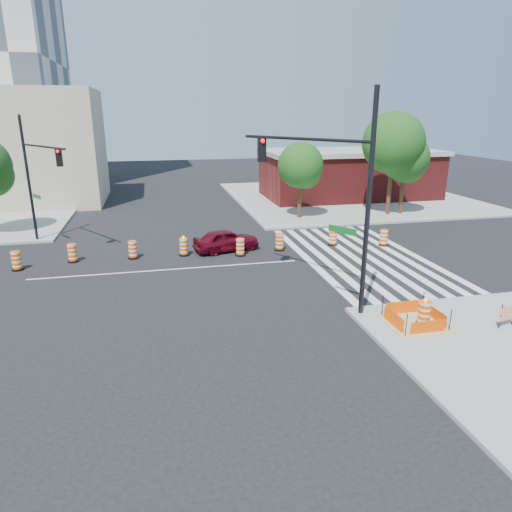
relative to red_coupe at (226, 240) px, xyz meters
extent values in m
plane|color=black|center=(-3.55, -2.78, -0.67)|extent=(120.00, 120.00, 0.00)
cube|color=gray|center=(14.45, 15.22, -0.59)|extent=(22.00, 22.00, 0.15)
cube|color=silver|center=(4.25, -2.78, -0.66)|extent=(0.45, 13.50, 0.01)
cube|color=silver|center=(5.15, -2.78, -0.66)|extent=(0.45, 13.50, 0.01)
cube|color=silver|center=(6.05, -2.78, -0.66)|extent=(0.45, 13.50, 0.01)
cube|color=silver|center=(6.95, -2.78, -0.66)|extent=(0.45, 13.50, 0.01)
cube|color=silver|center=(7.85, -2.78, -0.66)|extent=(0.45, 13.50, 0.01)
cube|color=silver|center=(8.75, -2.78, -0.66)|extent=(0.45, 13.50, 0.01)
cube|color=silver|center=(9.65, -2.78, -0.66)|extent=(0.45, 13.50, 0.01)
cube|color=silver|center=(10.55, -2.78, -0.66)|extent=(0.45, 13.50, 0.01)
cube|color=silver|center=(-3.55, -2.78, -0.66)|extent=(14.00, 0.12, 0.01)
cube|color=tan|center=(5.45, -11.78, -0.49)|extent=(2.20, 2.20, 0.05)
cube|color=#F15004|center=(5.45, -12.68, -0.24)|extent=(1.44, 0.02, 0.55)
cube|color=#F15004|center=(5.45, -10.88, -0.24)|extent=(1.44, 0.02, 0.55)
cube|color=#F15004|center=(4.55, -11.78, -0.24)|extent=(0.02, 1.44, 0.55)
cube|color=#F15004|center=(6.35, -11.78, -0.24)|extent=(0.02, 1.44, 0.55)
cylinder|color=black|center=(4.55, -12.68, -0.07)|extent=(0.04, 0.04, 0.90)
cylinder|color=black|center=(6.35, -12.68, -0.07)|extent=(0.04, 0.04, 0.90)
cylinder|color=black|center=(4.55, -10.88, -0.07)|extent=(0.04, 0.04, 0.90)
cylinder|color=black|center=(6.35, -10.88, -0.07)|extent=(0.04, 0.04, 0.90)
cube|color=maroon|center=(14.45, 15.22, 1.43)|extent=(16.00, 8.00, 4.20)
cube|color=gray|center=(14.45, 15.22, 3.73)|extent=(16.50, 8.50, 0.40)
cube|color=tan|center=(-15.55, 19.22, 4.33)|extent=(14.00, 10.00, 10.00)
imported|color=#560715|center=(0.00, 0.00, 0.00)|extent=(4.19, 2.46, 1.34)
cylinder|color=black|center=(3.87, -10.36, 3.85)|extent=(0.20, 0.20, 8.73)
cylinder|color=black|center=(2.07, -7.62, 6.25)|extent=(3.71, 5.55, 0.13)
cube|color=black|center=(0.82, -5.71, 5.70)|extent=(0.35, 0.31, 1.09)
sphere|color=#FF0C0C|center=(0.82, -5.89, 6.09)|extent=(0.20, 0.20, 0.20)
cube|color=#0C591E|center=(3.27, -9.45, 2.76)|extent=(0.76, 1.12, 0.27)
cylinder|color=black|center=(-11.61, 4.81, 3.33)|extent=(0.17, 0.17, 7.70)
cylinder|color=black|center=(-10.03, 2.40, 5.45)|extent=(3.27, 4.89, 0.12)
cube|color=black|center=(-8.92, 0.71, 4.97)|extent=(0.31, 0.27, 0.96)
sphere|color=#FF0C0C|center=(-8.92, 0.53, 5.31)|extent=(0.17, 0.17, 0.17)
cube|color=#0C591E|center=(-11.08, 4.01, 2.37)|extent=(0.67, 0.99, 0.24)
cylinder|color=black|center=(5.70, -11.99, -0.47)|extent=(0.58, 0.58, 0.10)
cylinder|color=#F85005|center=(5.70, -11.99, 0.01)|extent=(0.46, 0.46, 0.92)
sphere|color=#FF990C|center=(5.70, -11.99, 0.54)|extent=(0.15, 0.15, 0.15)
cube|color=#F85005|center=(8.73, -12.75, 0.16)|extent=(0.82, 0.23, 0.27)
cube|color=#F85005|center=(8.73, -12.75, -0.15)|extent=(0.82, 0.23, 0.21)
cylinder|color=black|center=(8.37, -12.84, -0.03)|extent=(0.04, 0.04, 0.97)
cylinder|color=#382314|center=(6.92, 7.29, 1.18)|extent=(0.32, 0.32, 3.69)
sphere|color=#144112|center=(6.92, 7.29, 3.48)|extent=(3.46, 3.46, 3.46)
sphere|color=#144112|center=(7.42, 7.59, 2.91)|extent=(2.54, 2.54, 2.54)
sphere|color=#144112|center=(6.52, 7.09, 3.14)|extent=(2.31, 2.31, 2.31)
cylinder|color=#382314|center=(14.27, 6.91, 1.88)|extent=(0.33, 0.33, 5.09)
sphere|color=#144112|center=(14.27, 6.91, 5.06)|extent=(4.78, 4.78, 4.78)
sphere|color=#144112|center=(14.79, 7.22, 4.27)|extent=(3.50, 3.50, 3.50)
sphere|color=#144112|center=(13.86, 6.70, 4.58)|extent=(3.18, 3.18, 3.18)
cylinder|color=#382314|center=(15.42, 6.97, 1.35)|extent=(0.32, 0.32, 4.04)
sphere|color=#144112|center=(15.42, 6.97, 3.88)|extent=(3.79, 3.79, 3.79)
sphere|color=#144112|center=(15.92, 7.27, 3.25)|extent=(2.78, 2.78, 2.78)
sphere|color=#144112|center=(15.03, 6.77, 3.50)|extent=(2.53, 2.53, 2.53)
cylinder|color=black|center=(-11.33, -1.09, -0.62)|extent=(0.60, 0.60, 0.10)
cylinder|color=#F85005|center=(-11.33, -1.09, -0.12)|extent=(0.48, 0.48, 0.95)
cylinder|color=black|center=(-8.68, -0.26, -0.62)|extent=(0.60, 0.60, 0.10)
cylinder|color=#F85005|center=(-8.68, -0.26, -0.12)|extent=(0.48, 0.48, 0.95)
cylinder|color=black|center=(-5.42, -0.34, -0.62)|extent=(0.60, 0.60, 0.10)
cylinder|color=#F85005|center=(-5.42, -0.34, -0.12)|extent=(0.48, 0.48, 0.95)
cylinder|color=black|center=(-2.56, -0.40, -0.62)|extent=(0.60, 0.60, 0.10)
cylinder|color=#F85005|center=(-2.56, -0.40, -0.12)|extent=(0.48, 0.48, 0.95)
sphere|color=#FF990C|center=(-2.56, -0.40, 0.43)|extent=(0.16, 0.16, 0.16)
cylinder|color=black|center=(0.64, -1.15, -0.62)|extent=(0.60, 0.60, 0.10)
cylinder|color=#F85005|center=(0.64, -1.15, -0.12)|extent=(0.48, 0.48, 0.95)
cylinder|color=black|center=(3.15, -0.59, -0.62)|extent=(0.60, 0.60, 0.10)
cylinder|color=#F85005|center=(3.15, -0.59, -0.12)|extent=(0.48, 0.48, 0.95)
cylinder|color=black|center=(6.71, -0.26, -0.62)|extent=(0.60, 0.60, 0.10)
cylinder|color=#F85005|center=(6.71, -0.26, -0.12)|extent=(0.48, 0.48, 0.95)
cylinder|color=black|center=(9.76, -1.06, -0.62)|extent=(0.60, 0.60, 0.10)
cylinder|color=#F85005|center=(9.76, -1.06, -0.12)|extent=(0.48, 0.48, 0.95)
camera|label=1|loc=(-4.03, -26.08, 7.26)|focal=32.00mm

